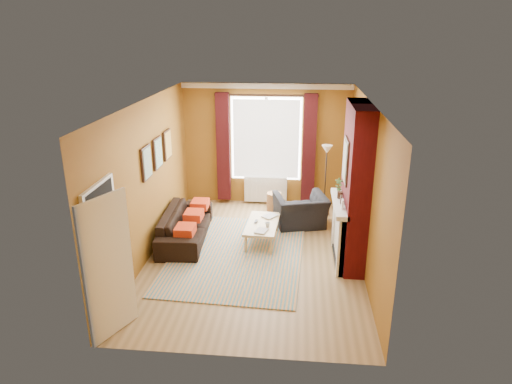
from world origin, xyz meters
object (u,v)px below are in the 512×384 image
coffee_table (262,225)px  floor_lamp (326,160)px  wicker_stool (274,202)px  sofa (185,225)px  armchair (300,211)px

coffee_table → floor_lamp: (1.26, 1.51, 0.90)m
coffee_table → wicker_stool: (0.14, 1.63, -0.14)m
coffee_table → sofa: bearing=-175.6°
wicker_stool → floor_lamp: floor_lamp is taller
armchair → wicker_stool: bearing=-68.5°
coffee_table → floor_lamp: bearing=53.3°
sofa → floor_lamp: bearing=-64.0°
coffee_table → wicker_stool: bearing=88.3°
sofa → wicker_stool: bearing=-47.9°
sofa → coffee_table: (1.51, 0.03, 0.05)m
wicker_stool → floor_lamp: size_ratio=0.27×
armchair → wicker_stool: (-0.59, 0.80, -0.12)m
armchair → coffee_table: 1.11m
sofa → coffee_table: size_ratio=1.69×
armchair → floor_lamp: size_ratio=0.65×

